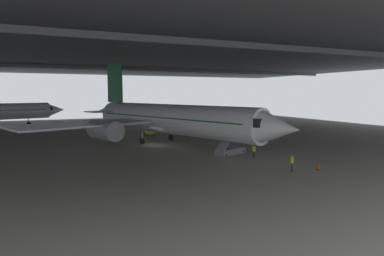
{
  "coord_description": "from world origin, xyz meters",
  "views": [
    {
      "loc": [
        -13.93,
        -43.76,
        7.22
      ],
      "look_at": [
        2.99,
        -4.71,
        2.72
      ],
      "focal_mm": 30.35,
      "sensor_mm": 36.0,
      "label": 1
    }
  ],
  "objects_px": {
    "crew_worker_near_nose": "(292,162)",
    "traffic_cone_orange": "(319,167)",
    "airplane_main": "(167,119)",
    "crew_worker_by_stairs": "(254,150)",
    "boarding_stairs": "(231,148)",
    "baggage_tug": "(150,132)"
  },
  "relations": [
    {
      "from": "crew_worker_by_stairs",
      "to": "traffic_cone_orange",
      "type": "bearing_deg",
      "value": -69.37
    },
    {
      "from": "crew_worker_near_nose",
      "to": "baggage_tug",
      "type": "bearing_deg",
      "value": 98.08
    },
    {
      "from": "crew_worker_near_nose",
      "to": "traffic_cone_orange",
      "type": "height_order",
      "value": "crew_worker_near_nose"
    },
    {
      "from": "airplane_main",
      "to": "crew_worker_by_stairs",
      "type": "height_order",
      "value": "airplane_main"
    },
    {
      "from": "crew_worker_by_stairs",
      "to": "traffic_cone_orange",
      "type": "xyz_separation_m",
      "value": [
        2.64,
        -7.02,
        -0.64
      ]
    },
    {
      "from": "crew_worker_by_stairs",
      "to": "airplane_main",
      "type": "bearing_deg",
      "value": 111.56
    },
    {
      "from": "boarding_stairs",
      "to": "baggage_tug",
      "type": "xyz_separation_m",
      "value": [
        -3.99,
        21.24,
        -0.22
      ]
    },
    {
      "from": "traffic_cone_orange",
      "to": "baggage_tug",
      "type": "height_order",
      "value": "baggage_tug"
    },
    {
      "from": "crew_worker_near_nose",
      "to": "crew_worker_by_stairs",
      "type": "height_order",
      "value": "crew_worker_near_nose"
    },
    {
      "from": "airplane_main",
      "to": "crew_worker_near_nose",
      "type": "distance_m",
      "value": 21.38
    },
    {
      "from": "airplane_main",
      "to": "crew_worker_by_stairs",
      "type": "relative_size",
      "value": 24.0
    },
    {
      "from": "traffic_cone_orange",
      "to": "crew_worker_near_nose",
      "type": "bearing_deg",
      "value": 175.48
    },
    {
      "from": "crew_worker_near_nose",
      "to": "crew_worker_by_stairs",
      "type": "distance_m",
      "value": 6.79
    },
    {
      "from": "crew_worker_near_nose",
      "to": "baggage_tug",
      "type": "distance_m",
      "value": 31.89
    },
    {
      "from": "airplane_main",
      "to": "crew_worker_near_nose",
      "type": "height_order",
      "value": "airplane_main"
    },
    {
      "from": "boarding_stairs",
      "to": "crew_worker_near_nose",
      "type": "xyz_separation_m",
      "value": [
        0.5,
        -10.34,
        0.23
      ]
    },
    {
      "from": "boarding_stairs",
      "to": "crew_worker_near_nose",
      "type": "relative_size",
      "value": 2.86
    },
    {
      "from": "crew_worker_by_stairs",
      "to": "traffic_cone_orange",
      "type": "distance_m",
      "value": 7.53
    },
    {
      "from": "crew_worker_near_nose",
      "to": "airplane_main",
      "type": "bearing_deg",
      "value": 103.8
    },
    {
      "from": "crew_worker_near_nose",
      "to": "traffic_cone_orange",
      "type": "bearing_deg",
      "value": -4.52
    },
    {
      "from": "baggage_tug",
      "to": "crew_worker_by_stairs",
      "type": "bearing_deg",
      "value": -78.86
    },
    {
      "from": "airplane_main",
      "to": "boarding_stairs",
      "type": "relative_size",
      "value": 8.04
    }
  ]
}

